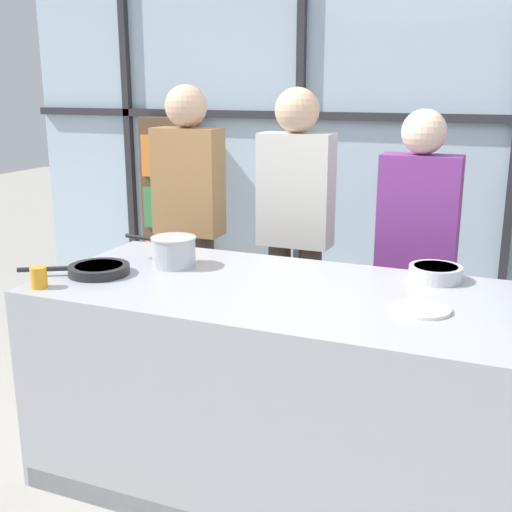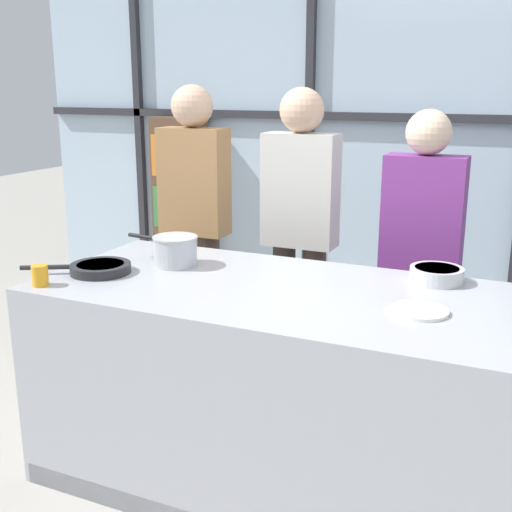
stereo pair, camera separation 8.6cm
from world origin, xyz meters
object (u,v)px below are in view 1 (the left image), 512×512
Objects in this scene: frying_pan at (97,269)px; mixing_bowl at (435,272)px; spectator_far_left at (189,211)px; juice_glass_near at (39,277)px; spectator_center_left at (295,221)px; spectator_center_right at (417,244)px; white_plate at (421,309)px; saucepan at (173,251)px.

mixing_bowl is (1.44, 0.49, 0.01)m from frying_pan.
spectator_far_left is at bearing 95.14° from frying_pan.
juice_glass_near is at bearing -112.69° from frying_pan.
spectator_far_left is 1.01× the size of spectator_center_left.
white_plate is (0.17, -1.00, -0.01)m from spectator_center_right.
spectator_center_left is 7.89× the size of white_plate.
spectator_center_left is 19.25× the size of juice_glass_near.
juice_glass_near is (-1.38, -1.32, 0.03)m from spectator_center_right.
white_plate is at bearing 2.54° from frying_pan.
white_plate is at bearing 147.00° from spectator_far_left.
spectator_far_left is 19.40× the size of juice_glass_near.
mixing_bowl is at bearing 90.53° from white_plate.
saucepan is (0.35, -0.81, -0.02)m from spectator_far_left.
mixing_bowl is at bearing 18.94° from frying_pan.
spectator_center_right is (1.36, -0.00, -0.08)m from spectator_far_left.
spectator_center_right reaches higher than saucepan.
spectator_far_left is 1.63m from mixing_bowl.
juice_glass_near is at bearing 89.41° from spectator_far_left.
juice_glass_near is at bearing 43.85° from spectator_center_right.
spectator_center_left reaches higher than juice_glass_near.
spectator_center_left reaches higher than spectator_center_right.
spectator_center_left reaches higher than white_plate.
spectator_center_left is at bearing 146.24° from mixing_bowl.
spectator_center_right is 1.91m from juice_glass_near.
spectator_center_right reaches higher than white_plate.
frying_pan is (0.10, -1.06, -0.07)m from spectator_far_left.
frying_pan is 1.44m from white_plate.
spectator_far_left is at bearing 113.37° from saucepan.
spectator_far_left reaches higher than saucepan.
juice_glass_near reaches higher than frying_pan.
spectator_center_left is at bearing 62.27° from juice_glass_near.
white_plate is (0.85, -1.00, -0.08)m from spectator_center_left.
spectator_far_left is at bearing 147.00° from white_plate.
saucepan is 0.63m from juice_glass_near.
saucepan is (-0.33, -0.81, -0.01)m from spectator_center_left.
spectator_center_right is at bearing 106.56° from mixing_bowl.
spectator_center_right is at bearing 38.55° from saucepan.
mixing_bowl is 1.72m from juice_glass_near.
saucepan is at bearing 38.55° from spectator_center_right.
frying_pan is (-0.59, -1.06, -0.06)m from spectator_center_left.
spectator_far_left reaches higher than mixing_bowl.
juice_glass_near is at bearing -168.16° from white_plate.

